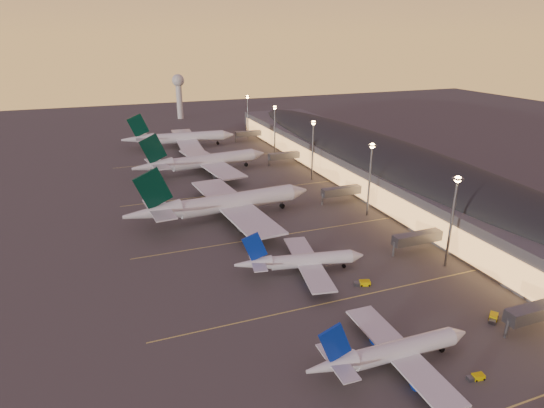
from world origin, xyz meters
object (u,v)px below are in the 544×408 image
Objects in this scene: airliner_wide_far at (180,138)px; baggage_tug_a at (476,377)px; airliner_narrow_south at (391,352)px; airliner_wide_near at (223,204)px; baggage_tug_c at (363,283)px; radar_tower at (179,89)px; baggage_tug_b at (493,318)px; airliner_narrow_north at (301,261)px; airliner_wide_mid at (203,162)px.

airliner_wide_far is 205.38m from baggage_tug_a.
airliner_narrow_south is 195.86m from airliner_wide_far.
baggage_tug_c is at bearing -74.07° from airliner_wide_near.
radar_tower reaches higher than baggage_tug_b.
airliner_narrow_south is 289.65m from radar_tower.
airliner_narrow_north reaches higher than baggage_tug_b.
baggage_tug_a is at bearing -91.11° from airliner_wide_mid.
airliner_wide_near is at bearing -88.85° from airliner_wide_far.
baggage_tug_b is at bearing 44.48° from baggage_tug_a.
airliner_narrow_north is 1.09× the size of radar_tower.
radar_tower reaches higher than airliner_wide_far.
radar_tower reaches higher than baggage_tug_a.
airliner_wide_near is 19.37× the size of baggage_tug_a.
baggage_tug_c is at bearing -34.70° from airliner_narrow_north.
airliner_wide_mid is 54.36m from airliner_wide_far.
baggage_tug_c is (-0.75, -260.84, -21.32)m from radar_tower.
radar_tower is 7.92× the size of baggage_tug_b.
radar_tower is 285.74m from baggage_tug_b.
airliner_wide_mid is at bearing 101.85° from airliner_narrow_north.
airliner_wide_near is at bearing 111.96° from airliner_narrow_north.
baggage_tug_c is at bearing 100.09° from baggage_tug_a.
airliner_wide_near is 60.10m from baggage_tug_c.
airliner_narrow_south is at bearing -84.72° from airliner_wide_far.
airliner_wide_far is at bearing 101.50° from airliner_narrow_north.
radar_tower is 261.71m from baggage_tug_c.
airliner_wide_far reaches higher than baggage_tug_b.
airliner_wide_far is at bearing 92.36° from airliner_narrow_south.
radar_tower is at bearing 88.48° from airliner_narrow_south.
airliner_narrow_north is 249.97m from radar_tower.
airliner_narrow_south is 39.87m from airliner_narrow_north.
airliner_wide_mid is at bearing -85.31° from airliner_wide_far.
airliner_narrow_north is 155.99m from airliner_wide_far.
radar_tower is at bearing 56.10° from baggage_tug_b.
airliner_wide_far is 1.92× the size of radar_tower.
airliner_wide_far is at bearing -100.42° from radar_tower.
airliner_wide_mid is (-3.41, 101.57, 1.96)m from airliner_narrow_north.
airliner_narrow_north is at bearing 113.22° from baggage_tug_a.
airliner_wide_far reaches higher than baggage_tug_c.
airliner_narrow_south is 141.51m from airliner_wide_mid.
baggage_tug_c is (11.16, 27.96, -2.70)m from airliner_narrow_south.
airliner_wide_near is 1.06× the size of airliner_wide_far.
baggage_tug_b is 0.95× the size of baggage_tug_c.
airliner_wide_mid is 1.95× the size of radar_tower.
airliner_wide_mid is at bearing 79.02° from airliner_wide_near.
radar_tower reaches higher than airliner_narrow_south.
radar_tower is (11.91, 288.81, 18.62)m from airliner_narrow_south.
baggage_tug_a is 21.91m from baggage_tug_b.
airliner_wide_far is at bearing 83.30° from airliner_wide_mid.
radar_tower reaches higher than airliner_narrow_north.
baggage_tug_a is at bearing -81.19° from airliner_wide_far.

